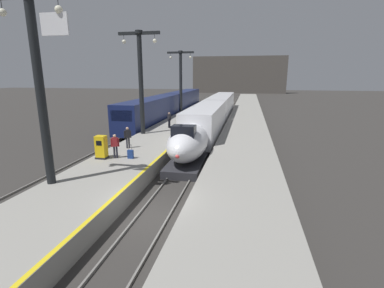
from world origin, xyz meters
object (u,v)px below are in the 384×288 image
object	(u,v)px
highspeed_train_main	(214,114)
station_column_near	(39,72)
passenger_mid_platform	(128,136)
ticket_machine_yellow	(101,148)
passenger_near_edge	(115,144)
regional_train_adjacent	(171,104)
rolling_suitcase	(131,154)
station_column_far	(181,76)
station_column_mid	(141,74)
passenger_far_waiting	(169,119)

from	to	relation	value
highspeed_train_main	station_column_near	bearing A→B (deg)	-104.48
passenger_mid_platform	ticket_machine_yellow	bearing A→B (deg)	-101.34
passenger_near_edge	passenger_mid_platform	xyz separation A→B (m)	(-0.31, 2.77, 0.00)
regional_train_adjacent	passenger_near_edge	xyz separation A→B (m)	(3.46, -26.59, -0.09)
highspeed_train_main	passenger_near_edge	world-z (taller)	highspeed_train_main
rolling_suitcase	ticket_machine_yellow	world-z (taller)	ticket_machine_yellow
ticket_machine_yellow	rolling_suitcase	bearing A→B (deg)	11.00
highspeed_train_main	station_column_far	size ratio (longest dim) A/B	4.16
regional_train_adjacent	station_column_mid	world-z (taller)	station_column_mid
station_column_near	station_column_far	size ratio (longest dim) A/B	1.03
rolling_suitcase	passenger_mid_platform	bearing A→B (deg)	117.03
ticket_machine_yellow	station_column_mid	bearing A→B (deg)	92.29
station_column_near	passenger_near_edge	size ratio (longest dim) A/B	5.59
highspeed_train_main	rolling_suitcase	world-z (taller)	highspeed_train_main
passenger_near_edge	station_column_far	bearing A→B (deg)	92.93
station_column_near	station_column_mid	xyz separation A→B (m)	(-0.06, 13.47, -0.01)
passenger_near_edge	rolling_suitcase	world-z (taller)	passenger_near_edge
rolling_suitcase	ticket_machine_yellow	xyz separation A→B (m)	(-1.95, -0.38, 0.44)
passenger_mid_platform	station_column_far	bearing A→B (deg)	92.51
station_column_near	station_column_mid	world-z (taller)	station_column_mid
highspeed_train_main	station_column_mid	size ratio (longest dim) A/B	3.96
highspeed_train_main	station_column_mid	world-z (taller)	station_column_mid
station_column_mid	highspeed_train_main	bearing A→B (deg)	57.23
regional_train_adjacent	rolling_suitcase	bearing A→B (deg)	-80.34
station_column_near	passenger_far_waiting	distance (m)	17.83
station_column_mid	passenger_mid_platform	distance (m)	7.51
rolling_suitcase	ticket_machine_yellow	distance (m)	2.04
highspeed_train_main	passenger_mid_platform	world-z (taller)	highspeed_train_main
rolling_suitcase	ticket_machine_yellow	size ratio (longest dim) A/B	0.61
regional_train_adjacent	highspeed_train_main	bearing A→B (deg)	-47.81
station_column_mid	rolling_suitcase	world-z (taller)	station_column_mid
rolling_suitcase	passenger_near_edge	bearing A→B (deg)	-172.82
passenger_mid_platform	station_column_near	bearing A→B (deg)	-96.62
passenger_far_waiting	ticket_machine_yellow	bearing A→B (deg)	-96.16
station_column_far	station_column_near	bearing A→B (deg)	-89.89
station_column_mid	passenger_mid_platform	bearing A→B (deg)	-80.51
station_column_mid	passenger_mid_platform	size ratio (longest dim) A/B	5.69
station_column_mid	passenger_near_edge	distance (m)	9.82
highspeed_train_main	station_column_near	world-z (taller)	station_column_near
highspeed_train_main	passenger_far_waiting	bearing A→B (deg)	-127.27
highspeed_train_main	rolling_suitcase	distance (m)	17.90
highspeed_train_main	passenger_near_edge	size ratio (longest dim) A/B	22.55
passenger_mid_platform	ticket_machine_yellow	size ratio (longest dim) A/B	1.06
station_column_near	ticket_machine_yellow	size ratio (longest dim) A/B	5.90
rolling_suitcase	ticket_machine_yellow	bearing A→B (deg)	-169.00
rolling_suitcase	station_column_near	bearing A→B (deg)	-113.71
passenger_mid_platform	highspeed_train_main	bearing A→B (deg)	71.62
highspeed_train_main	regional_train_adjacent	xyz separation A→B (m)	(-8.10, 8.94, 0.20)
regional_train_adjacent	passenger_near_edge	bearing A→B (deg)	-82.58
highspeed_train_main	passenger_mid_platform	size ratio (longest dim) A/B	22.55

